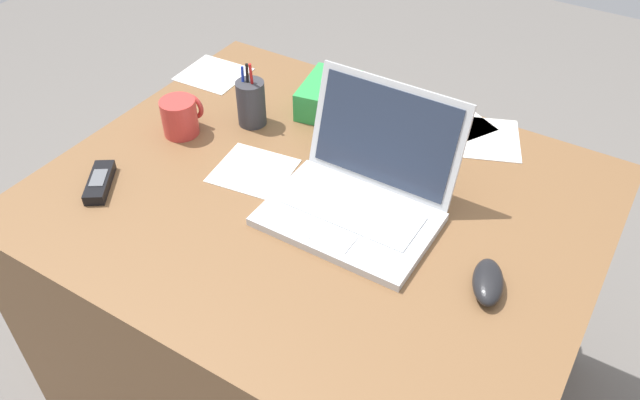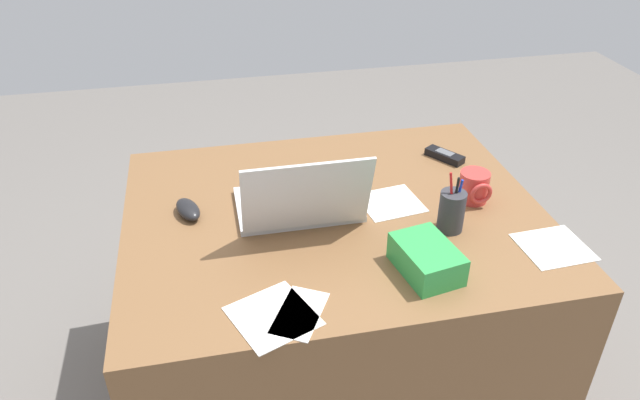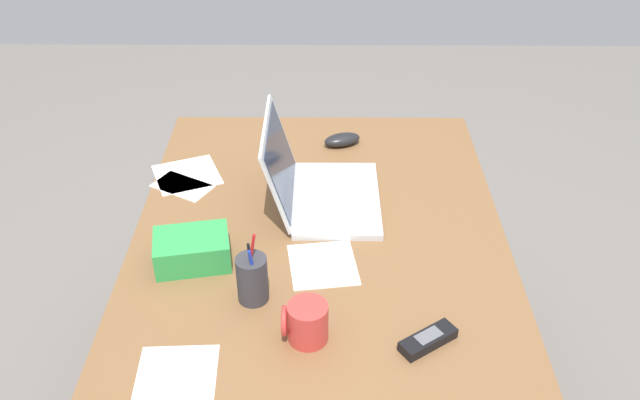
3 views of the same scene
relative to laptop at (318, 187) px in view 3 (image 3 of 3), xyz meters
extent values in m
cube|color=brown|center=(-0.10, -0.01, -0.41)|extent=(1.18, 0.95, 0.71)
cube|color=silver|center=(0.00, -0.05, -0.04)|extent=(0.35, 0.23, 0.02)
cube|color=silver|center=(0.00, -0.03, -0.03)|extent=(0.29, 0.12, 0.00)
cube|color=silver|center=(0.00, -0.12, -0.03)|extent=(0.10, 0.05, 0.00)
cube|color=silver|center=(0.00, 0.10, 0.08)|extent=(0.34, 0.07, 0.23)
cube|color=#283347|center=(0.00, 0.10, 0.08)|extent=(0.31, 0.06, 0.20)
ellipsoid|color=black|center=(0.31, -0.07, -0.03)|extent=(0.09, 0.13, 0.04)
cylinder|color=#C63833|center=(-0.51, 0.02, 0.00)|extent=(0.09, 0.09, 0.09)
torus|color=#C63833|center=(-0.51, 0.07, 0.00)|extent=(0.07, 0.01, 0.07)
cube|color=black|center=(-0.52, -0.24, -0.04)|extent=(0.11, 0.13, 0.02)
cube|color=#595B60|center=(-0.52, -0.24, -0.02)|extent=(0.06, 0.07, 0.00)
cylinder|color=#333338|center=(-0.39, 0.14, 0.01)|extent=(0.07, 0.07, 0.12)
cylinder|color=#1933B2|center=(-0.40, 0.14, 0.04)|extent=(0.01, 0.02, 0.13)
cylinder|color=black|center=(-0.39, 0.14, 0.04)|extent=(0.01, 0.01, 0.14)
cylinder|color=red|center=(-0.38, 0.15, 0.05)|extent=(0.02, 0.03, 0.15)
cube|color=green|center=(-0.26, 0.30, -0.01)|extent=(0.15, 0.20, 0.08)
cube|color=white|center=(0.07, 0.38, -0.05)|extent=(0.16, 0.19, 0.00)
cube|color=white|center=(0.13, 0.38, -0.05)|extent=(0.22, 0.23, 0.00)
cube|color=white|center=(-0.62, 0.28, -0.05)|extent=(0.18, 0.17, 0.00)
cube|color=white|center=(-0.27, -0.01, -0.05)|extent=(0.19, 0.18, 0.00)
camera|label=1|loc=(0.46, -0.90, 0.85)|focal=35.63mm
camera|label=2|loc=(0.23, 1.37, 0.89)|focal=33.31mm
camera|label=3|loc=(-1.54, -0.02, 1.02)|focal=38.34mm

